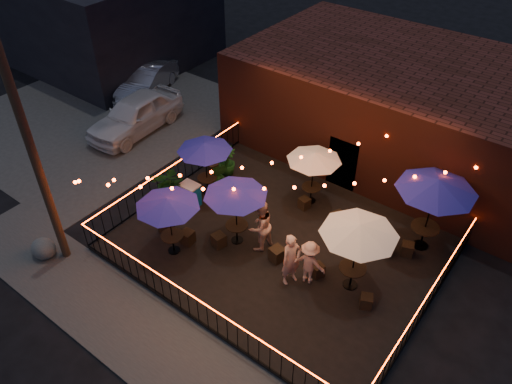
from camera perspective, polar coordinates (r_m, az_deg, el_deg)
ground at (r=15.91m, az=-1.54°, el=-10.37°), size 110.00×110.00×0.00m
patio at (r=16.96m, az=2.70°, el=-6.13°), size 10.00×8.00×0.15m
sidewalk at (r=14.52m, az=-9.96°, el=-17.88°), size 18.00×2.50×0.05m
parking_lot at (r=25.24m, az=-17.57°, el=8.36°), size 11.00×12.00×0.02m
brick_building at (r=21.39m, az=17.72°, el=8.82°), size 14.00×8.00×4.00m
background_building at (r=31.45m, az=-18.22°, el=19.24°), size 12.00×9.00×5.00m
utility_pole at (r=15.46m, az=-24.06°, el=3.76°), size 0.26×0.26×8.00m
fence_front at (r=14.47m, az=-6.65°, el=-13.33°), size 10.00×0.04×1.04m
fence_left at (r=19.12m, az=-9.59°, el=1.61°), size 0.04×8.00×1.04m
fence_right at (r=15.24m, az=18.68°, el=-12.29°), size 0.04×8.00×1.04m
festoon_lights at (r=15.61m, az=-0.70°, el=1.21°), size 10.02×8.72×1.32m
cafe_table_0 at (r=15.51m, az=-10.10°, el=-1.23°), size 2.54×2.54×2.26m
cafe_table_1 at (r=17.90m, az=-5.90°, el=5.10°), size 2.08×2.08×2.22m
cafe_table_2 at (r=15.63m, az=-2.34°, el=0.00°), size 2.33×2.33×2.30m
cafe_table_3 at (r=17.51m, az=6.67°, el=3.99°), size 2.57×2.57×2.16m
cafe_table_4 at (r=14.30m, az=11.74°, el=-4.29°), size 2.79×2.79×2.52m
cafe_table_5 at (r=16.13m, az=19.99°, el=0.63°), size 3.32×3.32×2.77m
bistro_chair_0 at (r=17.45m, az=-10.22°, el=-3.84°), size 0.43×0.43×0.49m
bistro_chair_1 at (r=16.94m, az=-7.83°, el=-5.14°), size 0.43×0.43×0.47m
bistro_chair_2 at (r=19.91m, az=-4.88°, el=2.72°), size 0.50×0.50×0.45m
bistro_chair_3 at (r=18.61m, az=-0.41°, el=-0.11°), size 0.44×0.44×0.42m
bistro_chair_4 at (r=16.72m, az=-4.28°, el=-5.53°), size 0.48×0.48×0.47m
bistro_chair_5 at (r=16.22m, az=2.40°, el=-7.12°), size 0.50×0.50×0.49m
bistro_chair_6 at (r=18.24m, az=5.55°, el=-1.27°), size 0.43×0.43×0.42m
bistro_chair_7 at (r=17.64m, az=9.33°, el=-3.11°), size 0.58×0.58×0.52m
bistro_chair_8 at (r=15.90m, az=7.03°, el=-8.83°), size 0.47×0.47×0.43m
bistro_chair_9 at (r=15.32m, az=12.47°, el=-12.10°), size 0.47×0.47×0.42m
bistro_chair_10 at (r=17.00m, az=14.69°, el=-6.04°), size 0.42×0.42×0.50m
bistro_chair_11 at (r=17.13m, az=16.90°, el=-6.27°), size 0.48×0.48×0.45m
patron_a at (r=15.14m, az=4.05°, el=-7.72°), size 0.65×0.78×1.84m
patron_b at (r=16.13m, az=0.48°, el=-3.86°), size 0.86×1.03×1.92m
patron_c at (r=15.30m, az=6.12°, el=-8.02°), size 1.10×0.76×1.56m
potted_shrub_a at (r=18.53m, az=-9.75°, el=0.94°), size 1.54×1.44×1.39m
potted_shrub_b at (r=18.69m, az=-4.33°, el=1.77°), size 0.91×0.83×1.35m
potted_shrub_c at (r=19.62m, az=-3.37°, el=3.56°), size 0.89×0.89×1.21m
cooler at (r=18.30m, az=-7.49°, el=-0.26°), size 0.70×0.50×0.91m
boulder at (r=17.87m, az=-23.11°, el=-5.96°), size 1.06×0.96×0.69m
car_white at (r=23.18m, az=-13.61°, el=8.64°), size 2.25×4.95×1.65m
car_silver at (r=26.32m, az=-12.35°, el=12.32°), size 2.89×4.61×1.43m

